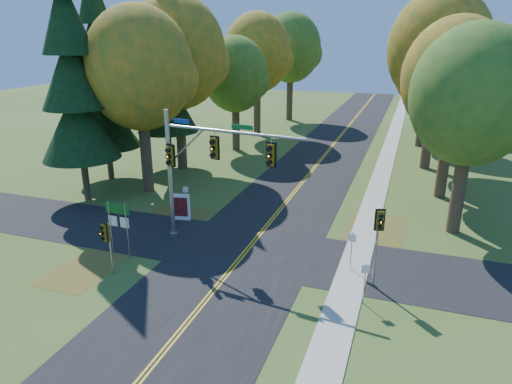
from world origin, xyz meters
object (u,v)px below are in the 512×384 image
(east_signal_pole, at_px, (379,229))
(traffic_mast, at_px, (200,162))
(route_sign_cluster, at_px, (118,219))
(info_kiosk, at_px, (180,207))

(east_signal_pole, bearing_deg, traffic_mast, 153.58)
(traffic_mast, relative_size, east_signal_pole, 2.05)
(route_sign_cluster, xyz_separation_m, info_kiosk, (0.56, 5.97, -1.42))
(route_sign_cluster, relative_size, info_kiosk, 1.80)
(route_sign_cluster, distance_m, info_kiosk, 6.16)
(traffic_mast, bearing_deg, east_signal_pole, -2.23)
(traffic_mast, distance_m, info_kiosk, 6.01)
(traffic_mast, xyz_separation_m, info_kiosk, (-3.08, 3.02, -4.19))
(traffic_mast, xyz_separation_m, east_signal_pole, (10.15, -1.70, -1.90))
(traffic_mast, height_order, info_kiosk, traffic_mast)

